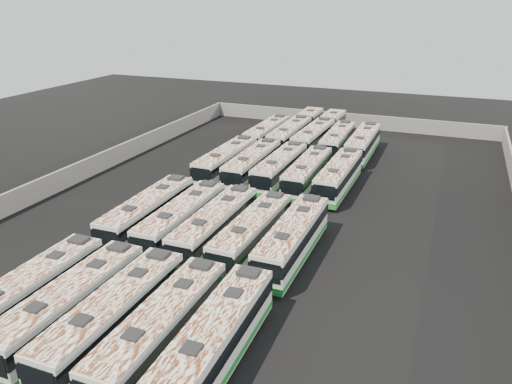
% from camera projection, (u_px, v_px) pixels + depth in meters
% --- Properties ---
extents(ground, '(140.00, 140.00, 0.00)m').
position_uv_depth(ground, '(265.00, 214.00, 47.24)').
color(ground, black).
rests_on(ground, ground).
extents(perimeter_wall, '(45.20, 73.20, 2.20)m').
position_uv_depth(perimeter_wall, '(265.00, 203.00, 46.84)').
color(perimeter_wall, '#65625E').
rests_on(perimeter_wall, ground).
extents(bus_front_far_left, '(2.54, 11.69, 3.29)m').
position_uv_depth(bus_front_far_left, '(30.00, 293.00, 31.59)').
color(bus_front_far_left, '#B8BBB4').
rests_on(bus_front_far_left, ground).
extents(bus_front_left, '(2.52, 11.90, 3.35)m').
position_uv_depth(bus_front_left, '(71.00, 305.00, 30.35)').
color(bus_front_left, '#B8BBB4').
rests_on(bus_front_left, ground).
extents(bus_front_center, '(2.61, 12.06, 3.40)m').
position_uv_depth(bus_front_center, '(114.00, 316.00, 29.23)').
color(bus_front_center, '#B8BBB4').
rests_on(bus_front_center, ground).
extents(bus_front_right, '(2.57, 11.90, 3.35)m').
position_uv_depth(bus_front_right, '(162.00, 329.00, 28.14)').
color(bus_front_right, '#B8BBB4').
rests_on(bus_front_right, ground).
extents(bus_front_far_right, '(2.78, 12.03, 3.38)m').
position_uv_depth(bus_front_far_right, '(215.00, 341.00, 27.14)').
color(bus_front_far_right, '#B8BBB4').
rests_on(bus_front_far_right, ground).
extents(bus_midfront_far_left, '(2.75, 12.07, 3.39)m').
position_uv_depth(bus_midfront_far_left, '(148.00, 213.00, 43.17)').
color(bus_midfront_far_left, '#B8BBB4').
rests_on(bus_midfront_far_left, ground).
extents(bus_midfront_left, '(2.63, 11.89, 3.34)m').
position_uv_depth(bus_midfront_left, '(182.00, 220.00, 41.90)').
color(bus_midfront_left, '#B8BBB4').
rests_on(bus_midfront_left, ground).
extents(bus_midfront_center, '(2.54, 11.98, 3.37)m').
position_uv_depth(bus_midfront_center, '(215.00, 226.00, 40.69)').
color(bus_midfront_center, '#B8BBB4').
rests_on(bus_midfront_center, ground).
extents(bus_midfront_right, '(2.72, 11.75, 3.30)m').
position_uv_depth(bus_midfront_right, '(252.00, 233.00, 39.54)').
color(bus_midfront_right, '#B8BBB4').
rests_on(bus_midfront_right, ground).
extents(bus_midfront_far_right, '(2.53, 11.96, 3.37)m').
position_uv_depth(bus_midfront_far_right, '(293.00, 239.00, 38.53)').
color(bus_midfront_far_right, '#B8BBB4').
rests_on(bus_midfront_far_right, ground).
extents(bus_midback_far_left, '(2.71, 12.11, 3.40)m').
position_uv_depth(bus_midback_far_left, '(226.00, 161.00, 56.64)').
color(bus_midback_far_left, '#B8BBB4').
rests_on(bus_midback_far_left, ground).
extents(bus_midback_left, '(2.63, 11.97, 3.37)m').
position_uv_depth(bus_midback_left, '(253.00, 165.00, 55.54)').
color(bus_midback_left, '#B8BBB4').
rests_on(bus_midback_left, ground).
extents(bus_midback_center, '(2.60, 11.81, 3.32)m').
position_uv_depth(bus_midback_center, '(280.00, 168.00, 54.50)').
color(bus_midback_center, '#B8BBB4').
rests_on(bus_midback_center, ground).
extents(bus_midback_right, '(2.55, 11.61, 3.26)m').
position_uv_depth(bus_midback_right, '(308.00, 173.00, 53.20)').
color(bus_midback_right, '#B8BBB4').
rests_on(bus_midback_right, ground).
extents(bus_midback_far_right, '(2.62, 11.79, 3.32)m').
position_uv_depth(bus_midback_far_right, '(339.00, 176.00, 52.07)').
color(bus_midback_far_right, '#B8BBB4').
rests_on(bus_midback_far_right, ground).
extents(bus_back_far_left, '(2.60, 11.78, 3.31)m').
position_uv_depth(bus_back_far_left, '(267.00, 134.00, 67.98)').
color(bus_back_far_left, '#B8BBB4').
rests_on(bus_back_far_left, ground).
extents(bus_back_left, '(2.59, 18.77, 3.40)m').
position_uv_depth(bus_back_left, '(297.00, 130.00, 69.81)').
color(bus_back_left, '#B8BBB4').
rests_on(bus_back_left, ground).
extents(bus_back_center, '(2.97, 18.63, 3.37)m').
position_uv_depth(bus_back_center, '(320.00, 132.00, 68.67)').
color(bus_back_center, '#B8BBB4').
rests_on(bus_back_center, ground).
extents(bus_back_right, '(2.73, 11.63, 3.26)m').
position_uv_depth(bus_back_right, '(338.00, 141.00, 64.84)').
color(bus_back_right, '#B8BBB4').
rests_on(bus_back_right, ground).
extents(bus_back_far_right, '(2.57, 11.92, 3.36)m').
position_uv_depth(bus_back_far_right, '(363.00, 144.00, 63.43)').
color(bus_back_far_right, '#B8BBB4').
rests_on(bus_back_far_right, ground).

